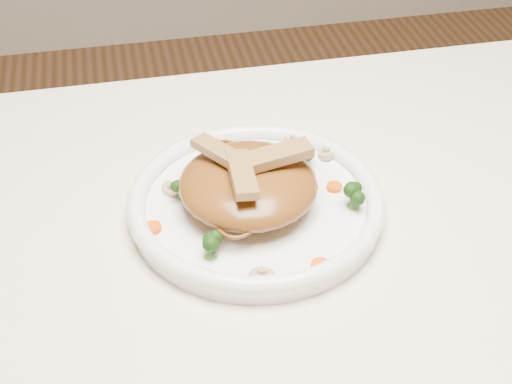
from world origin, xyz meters
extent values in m
cube|color=white|center=(0.00, 0.00, 0.73)|extent=(1.20, 0.80, 0.04)
cylinder|color=white|center=(-0.04, 0.09, 0.76)|extent=(0.31, 0.31, 0.02)
ellipsoid|color=brown|center=(-0.04, 0.08, 0.79)|extent=(0.16, 0.16, 0.05)
cube|color=#A57B4E|center=(-0.01, 0.08, 0.82)|extent=(0.08, 0.04, 0.01)
cube|color=#A57B4E|center=(-0.07, 0.11, 0.82)|extent=(0.05, 0.06, 0.01)
cube|color=#A57B4E|center=(-0.05, 0.06, 0.82)|extent=(0.02, 0.07, 0.01)
cylinder|color=#EC5B08|center=(0.00, 0.16, 0.77)|extent=(0.02, 0.02, 0.00)
cylinder|color=#EC5B08|center=(-0.15, 0.06, 0.77)|extent=(0.02, 0.02, 0.00)
cylinder|color=#EC5B08|center=(0.05, 0.09, 0.77)|extent=(0.02, 0.02, 0.00)
cylinder|color=#EC5B08|center=(-0.06, 0.19, 0.77)|extent=(0.03, 0.03, 0.00)
cylinder|color=#EC5B08|center=(0.01, -0.03, 0.77)|extent=(0.03, 0.03, 0.00)
cylinder|color=beige|center=(-0.05, -0.02, 0.77)|extent=(0.03, 0.03, 0.01)
cylinder|color=beige|center=(0.06, 0.15, 0.77)|extent=(0.04, 0.04, 0.01)
cylinder|color=beige|center=(-0.12, 0.12, 0.77)|extent=(0.03, 0.03, 0.01)
cylinder|color=beige|center=(0.03, 0.18, 0.77)|extent=(0.03, 0.03, 0.01)
camera|label=1|loc=(-0.16, -0.49, 1.26)|focal=50.69mm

